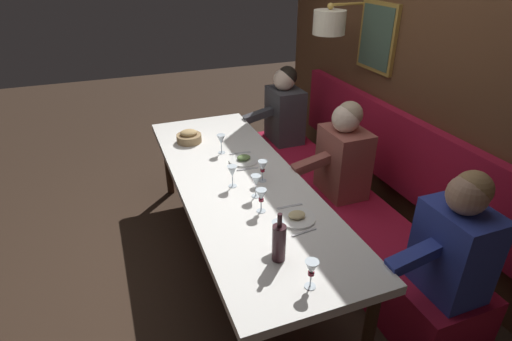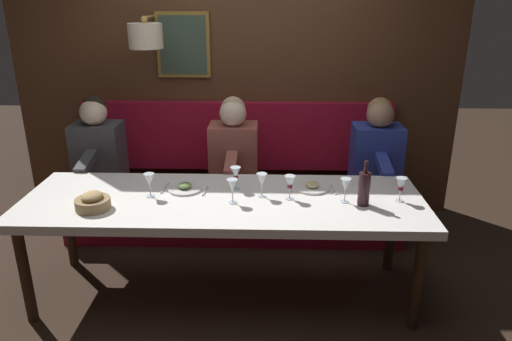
{
  "view_description": "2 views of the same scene",
  "coord_description": "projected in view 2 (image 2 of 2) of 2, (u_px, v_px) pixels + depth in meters",
  "views": [
    {
      "loc": [
        -0.82,
        -2.51,
        2.24
      ],
      "look_at": [
        0.05,
        -0.22,
        0.92
      ],
      "focal_mm": 28.68,
      "sensor_mm": 36.0,
      "label": 1
    },
    {
      "loc": [
        -2.92,
        -0.31,
        2.02
      ],
      "look_at": [
        0.05,
        -0.22,
        0.92
      ],
      "focal_mm": 33.53,
      "sensor_mm": 36.0,
      "label": 2
    }
  ],
  "objects": [
    {
      "name": "back_wall_panel",
      "position": [
        235.0,
        71.0,
        4.35
      ],
      "size": [
        0.59,
        4.08,
        2.9
      ],
      "color": "#51331E",
      "rests_on": "ground_plane"
    },
    {
      "name": "place_setting_1",
      "position": [
        312.0,
        187.0,
        3.34
      ],
      "size": [
        0.24,
        0.32,
        0.05
      ],
      "color": "white",
      "rests_on": "dining_table"
    },
    {
      "name": "diner_middle",
      "position": [
        98.0,
        146.0,
        4.03
      ],
      "size": [
        0.6,
        0.4,
        0.79
      ],
      "color": "#3D3D42",
      "rests_on": "banquette_bench"
    },
    {
      "name": "dining_table",
      "position": [
        223.0,
        206.0,
        3.21
      ],
      "size": [
        0.9,
        2.68,
        0.74
      ],
      "color": "white",
      "rests_on": "ground_plane"
    },
    {
      "name": "wine_glass_1",
      "position": [
        232.0,
        186.0,
        3.08
      ],
      "size": [
        0.07,
        0.07,
        0.16
      ],
      "color": "silver",
      "rests_on": "dining_table"
    },
    {
      "name": "wine_glass_2",
      "position": [
        346.0,
        185.0,
        3.09
      ],
      "size": [
        0.07,
        0.07,
        0.16
      ],
      "color": "silver",
      "rests_on": "dining_table"
    },
    {
      "name": "wine_glass_0",
      "position": [
        149.0,
        180.0,
        3.18
      ],
      "size": [
        0.07,
        0.07,
        0.16
      ],
      "color": "silver",
      "rests_on": "dining_table"
    },
    {
      "name": "banquette_bench",
      "position": [
        234.0,
        211.0,
        4.21
      ],
      "size": [
        0.52,
        2.88,
        0.45
      ],
      "primitive_type": "cube",
      "color": "maroon",
      "rests_on": "ground_plane"
    },
    {
      "name": "wine_bottle",
      "position": [
        364.0,
        188.0,
        3.05
      ],
      "size": [
        0.08,
        0.08,
        0.3
      ],
      "color": "#33191E",
      "rests_on": "dining_table"
    },
    {
      "name": "diner_nearest",
      "position": [
        377.0,
        149.0,
        3.96
      ],
      "size": [
        0.6,
        0.4,
        0.79
      ],
      "color": "#283893",
      "rests_on": "banquette_bench"
    },
    {
      "name": "bread_bowl",
      "position": [
        93.0,
        202.0,
        3.02
      ],
      "size": [
        0.22,
        0.22,
        0.12
      ],
      "color": "#9E7F56",
      "rests_on": "dining_table"
    },
    {
      "name": "diner_near",
      "position": [
        234.0,
        147.0,
        3.99
      ],
      "size": [
        0.6,
        0.4,
        0.79
      ],
      "color": "#934C42",
      "rests_on": "banquette_bench"
    },
    {
      "name": "ground_plane",
      "position": [
        225.0,
        292.0,
        3.45
      ],
      "size": [
        12.0,
        12.0,
        0.0
      ],
      "primitive_type": "plane",
      "color": "#332319"
    },
    {
      "name": "place_setting_0",
      "position": [
        185.0,
        188.0,
        3.32
      ],
      "size": [
        0.24,
        0.32,
        0.05
      ],
      "color": "white",
      "rests_on": "dining_table"
    },
    {
      "name": "wine_glass_5",
      "position": [
        262.0,
        180.0,
        3.18
      ],
      "size": [
        0.07,
        0.07,
        0.16
      ],
      "color": "silver",
      "rests_on": "dining_table"
    },
    {
      "name": "wine_glass_4",
      "position": [
        290.0,
        182.0,
        3.15
      ],
      "size": [
        0.07,
        0.07,
        0.16
      ],
      "color": "silver",
      "rests_on": "dining_table"
    },
    {
      "name": "wine_glass_3",
      "position": [
        401.0,
        185.0,
        3.11
      ],
      "size": [
        0.07,
        0.07,
        0.16
      ],
      "color": "silver",
      "rests_on": "dining_table"
    },
    {
      "name": "wine_glass_6",
      "position": [
        236.0,
        174.0,
        3.3
      ],
      "size": [
        0.07,
        0.07,
        0.16
      ],
      "color": "silver",
      "rests_on": "dining_table"
    }
  ]
}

